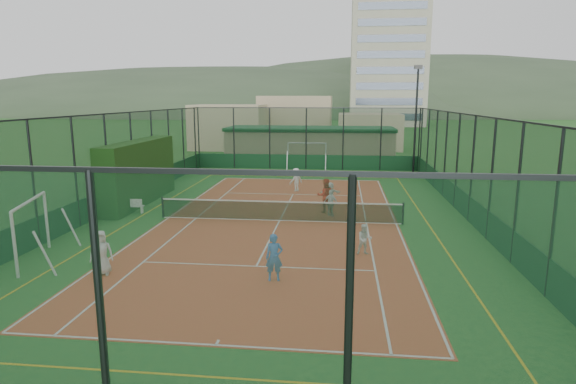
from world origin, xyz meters
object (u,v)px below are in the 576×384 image
Objects in this scene: floodlight_ne at (416,119)px; child_near_right at (365,239)px; apartment_tower at (388,52)px; child_far_right at (331,203)px; child_near_mid at (274,257)px; white_bench at (130,206)px; coach at (325,195)px; futsal_goal_near at (32,232)px; child_near_left at (101,253)px; child_far_back at (330,193)px; clubhouse at (310,144)px; child_far_left at (296,180)px; futsal_goal_far at (307,156)px.

child_near_right is at bearing -102.71° from floodlight_ne.
apartment_tower reaches higher than child_far_right.
child_near_right is (3.01, 2.97, -0.18)m from child_near_mid.
floodlight_ne reaches higher than child_far_right.
coach is (9.90, 1.27, 0.49)m from white_bench.
futsal_goal_near is at bearing -95.43° from white_bench.
child_near_left is (-13.56, -24.33, -3.36)m from floodlight_ne.
floodlight_ne is 28.82m from futsal_goal_near.
floodlight_ne reaches higher than coach.
floodlight_ne is 14.70m from child_far_back.
clubhouse is 13.06× the size of child_near_right.
child_far_left is at bearing -99.08° from apartment_tower.
child_near_left is 0.86× the size of coach.
clubhouse is 26.92m from child_near_right.
floodlight_ne reaches higher than child_near_right.
clubhouse reaches higher than child_near_right.
white_bench is 0.94× the size of child_near_left.
apartment_tower reaches higher than child_near_left.
floodlight_ne is 0.54× the size of clubhouse.
child_far_right reaches higher than child_far_back.
futsal_goal_near is at bearing -110.07° from futsal_goal_far.
futsal_goal_near reaches higher than futsal_goal_far.
child_far_back is (-0.09, 2.57, -0.03)m from child_far_right.
child_far_right is (7.37, 8.93, -0.09)m from child_near_left.
child_far_right reaches higher than child_near_right.
clubhouse is 4.67× the size of futsal_goal_far.
apartment_tower reaches higher than clubhouse.
child_near_mid is 11.47m from child_far_back.
child_far_left reaches higher than child_near_right.
clubhouse is 20.96m from child_far_right.
futsal_goal_near is 14.77m from child_far_back.
futsal_goal_far is at bearing -34.69° from futsal_goal_near.
child_far_left is at bearing 49.69° from child_near_left.
futsal_goal_far is at bearing -90.95° from child_far_back.
coach is at bearing -84.18° from futsal_goal_far.
apartment_tower is at bearing -111.47° from coach.
child_far_back is (-6.27, -12.83, -3.49)m from floodlight_ne.
coach is at bearing -113.97° from floodlight_ne.
child_far_back is at bearing -57.33° from child_far_right.
apartment_tower is 9.21× the size of futsal_goal_far.
futsal_goal_far is (8.07, 24.36, -0.05)m from futsal_goal_near.
apartment_tower is 76.84m from child_far_left.
child_near_left is at bearing -119.13° from floodlight_ne.
clubhouse reaches higher than coach.
white_bench is 0.92× the size of child_near_mid.
child_far_back is 0.72× the size of coach.
child_near_right is 0.88× the size of child_far_right.
apartment_tower is 82.62m from child_far_right.
child_far_left is (5.04, 15.17, -0.03)m from child_near_left.
child_far_right is at bearing 97.53° from coach.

